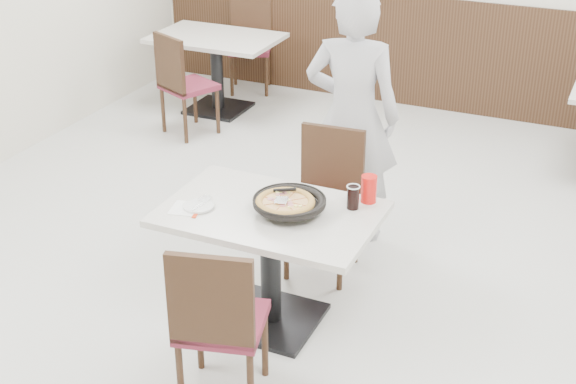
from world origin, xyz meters
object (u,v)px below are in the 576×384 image
at_px(pizza, 285,205).
at_px(red_cup, 369,189).
at_px(main_table, 271,268).
at_px(bg_chair_left_near, 189,84).
at_px(cola_glass, 353,198).
at_px(bg_chair_left_far, 250,47).
at_px(chair_far, 323,206).
at_px(diner_person, 352,117).
at_px(pizza_pan, 289,206).
at_px(chair_near, 222,318).
at_px(bg_table_left, 217,74).
at_px(side_plate, 199,206).

distance_m(pizza, red_cup, 0.50).
bearing_deg(main_table, pizza, -4.43).
height_order(main_table, bg_chair_left_near, bg_chair_left_near).
bearing_deg(cola_glass, bg_chair_left_far, 124.61).
bearing_deg(chair_far, diner_person, -91.72).
bearing_deg(red_cup, chair_far, 141.32).
height_order(pizza_pan, bg_chair_left_near, bg_chair_left_near).
xyz_separation_m(chair_near, chair_far, (0.01, 1.34, 0.00)).
height_order(cola_glass, bg_chair_left_far, bg_chair_left_far).
xyz_separation_m(pizza, bg_chair_left_far, (-2.08, 3.69, -0.34)).
relative_size(chair_near, bg_table_left, 0.79).
relative_size(pizza, bg_chair_left_far, 0.33).
bearing_deg(bg_chair_left_far, red_cup, 104.13).
xyz_separation_m(pizza_pan, pizza, (-0.01, -0.03, 0.02)).
bearing_deg(chair_far, bg_chair_left_near, -44.48).
height_order(side_plate, red_cup, red_cup).
bearing_deg(pizza, cola_glass, 35.65).
bearing_deg(diner_person, pizza_pan, 84.78).
bearing_deg(chair_near, diner_person, 76.03).
distance_m(chair_near, red_cup, 1.15).
height_order(main_table, bg_table_left, same).
height_order(pizza, bg_table_left, pizza).
height_order(chair_far, pizza_pan, chair_far).
xyz_separation_m(red_cup, bg_chair_left_near, (-2.42, 2.06, -0.35)).
bearing_deg(chair_far, cola_glass, 125.10).
distance_m(main_table, diner_person, 1.32).
xyz_separation_m(diner_person, bg_chair_left_near, (-1.99, 1.18, -0.41)).
relative_size(main_table, pizza, 3.86).
height_order(main_table, diner_person, diner_person).
bearing_deg(bg_chair_left_far, cola_glass, 102.63).
bearing_deg(bg_chair_left_near, pizza_pan, -24.27).
height_order(red_cup, bg_chair_left_near, bg_chair_left_near).
xyz_separation_m(bg_chair_left_near, bg_chair_left_far, (-0.02, 1.29, 0.00)).
bearing_deg(pizza_pan, chair_near, -94.70).
height_order(main_table, bg_chair_left_far, bg_chair_left_far).
xyz_separation_m(pizza, cola_glass, (0.31, 0.23, 0.00)).
xyz_separation_m(side_plate, cola_glass, (0.79, 0.35, 0.06)).
distance_m(main_table, cola_glass, 0.64).
xyz_separation_m(pizza_pan, cola_glass, (0.30, 0.20, 0.02)).
relative_size(pizza_pan, bg_chair_left_far, 0.35).
distance_m(chair_near, cola_glass, 1.02).
height_order(cola_glass, diner_person, diner_person).
relative_size(pizza_pan, bg_table_left, 0.28).
bearing_deg(diner_person, main_table, 79.60).
height_order(main_table, pizza_pan, pizza_pan).
relative_size(chair_far, pizza, 3.06).
bearing_deg(diner_person, chair_near, 81.79).
height_order(bg_table_left, bg_chair_left_far, bg_chair_left_far).
xyz_separation_m(cola_glass, bg_chair_left_far, (-2.39, 3.46, -0.34)).
xyz_separation_m(main_table, cola_glass, (0.41, 0.22, 0.44)).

